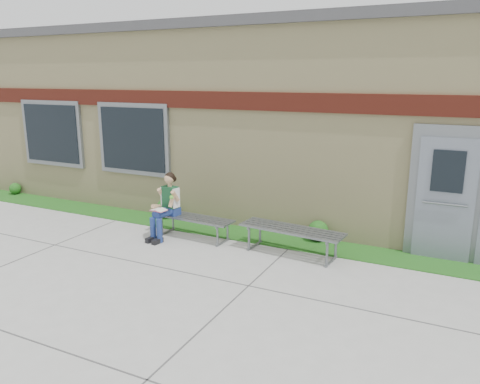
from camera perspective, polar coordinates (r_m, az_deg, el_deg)
The scene contains 9 objects.
ground at distance 7.23m, azimuth -8.01°, elevation -11.31°, with size 80.00×80.00×0.00m, color #9E9E99.
grass_strip at distance 9.33m, azimuth 0.94°, elevation -5.21°, with size 16.00×0.80×0.02m, color #185316.
school_building at distance 12.01m, azimuth 7.94°, elevation 9.18°, with size 16.20×6.22×4.20m.
bench_left at distance 9.12m, azimuth -5.63°, elevation -3.64°, with size 1.65×0.55×0.42m.
bench_right at distance 8.28m, azimuth 6.30°, elevation -5.16°, with size 1.90×0.69×0.48m.
girl at distance 9.14m, azimuth -9.00°, elevation -1.51°, with size 0.46×0.79×1.27m.
shrub_west at distance 13.79m, azimuth -25.73°, elevation 0.39°, with size 0.30×0.30×0.30m, color #185316.
shrub_mid at distance 10.48m, azimuth -8.98°, elevation -1.92°, with size 0.43×0.43×0.43m, color #185316.
shrub_east at distance 9.03m, azimuth 9.48°, elevation -4.68°, with size 0.39×0.39×0.39m, color #185316.
Camera 1 is at (3.73, -5.38, 3.06)m, focal length 35.00 mm.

